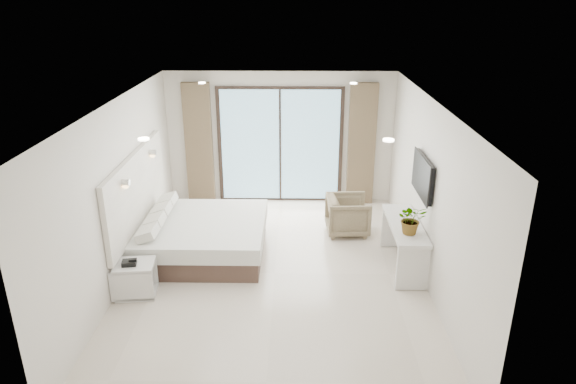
# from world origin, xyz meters

# --- Properties ---
(ground) EXTENTS (6.20, 6.20, 0.00)m
(ground) POSITION_xyz_m (0.00, 0.00, 0.00)
(ground) COLOR beige
(ground) RESTS_ON ground
(room_shell) EXTENTS (4.62, 6.22, 2.72)m
(room_shell) POSITION_xyz_m (-0.20, 0.82, 1.58)
(room_shell) COLOR silver
(room_shell) RESTS_ON ground
(bed) EXTENTS (2.09, 1.99, 0.72)m
(bed) POSITION_xyz_m (-1.26, 0.66, 0.31)
(bed) COLOR brown
(bed) RESTS_ON ground
(nightstand) EXTENTS (0.61, 0.52, 0.51)m
(nightstand) POSITION_xyz_m (-1.99, -0.63, 0.26)
(nightstand) COLOR silver
(nightstand) RESTS_ON ground
(phone) EXTENTS (0.22, 0.19, 0.07)m
(phone) POSITION_xyz_m (-2.04, -0.67, 0.54)
(phone) COLOR black
(phone) RESTS_ON nightstand
(console_desk) EXTENTS (0.48, 1.55, 0.77)m
(console_desk) POSITION_xyz_m (2.04, 0.25, 0.56)
(console_desk) COLOR silver
(console_desk) RESTS_ON ground
(plant) EXTENTS (0.43, 0.48, 0.36)m
(plant) POSITION_xyz_m (2.04, -0.11, 0.95)
(plant) COLOR #33662D
(plant) RESTS_ON console_desk
(armchair) EXTENTS (0.73, 0.78, 0.76)m
(armchair) POSITION_xyz_m (1.28, 1.50, 0.38)
(armchair) COLOR #7F7053
(armchair) RESTS_ON ground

